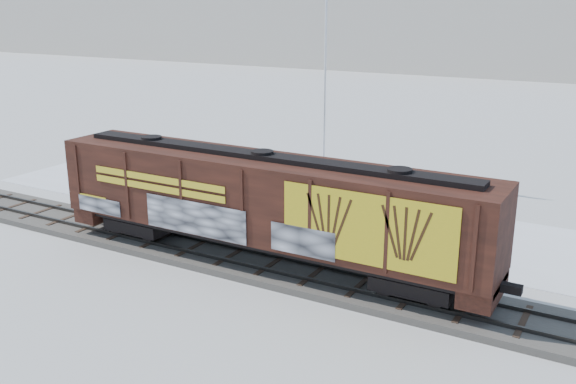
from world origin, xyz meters
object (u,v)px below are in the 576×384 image
Objects in this scene: hopper_railcar at (263,201)px; car_silver at (274,186)px; car_white at (347,218)px; flagpole at (326,105)px; car_dark at (418,231)px.

car_silver is at bearing 118.26° from hopper_railcar.
car_white is at bearing 79.49° from hopper_railcar.
hopper_railcar is 14.24m from flagpole.
car_silver is at bearing 60.99° from car_white.
car_white is 0.77× the size of car_dark.
car_white is 3.69m from car_dark.
car_dark is at bearing -42.78° from flagpole.
car_white is (5.01, -7.71, -4.07)m from flagpole.
flagpole is at bearing 62.62° from car_dark.
flagpole is 12.48m from car_dark.
flagpole is 3.14× the size of car_white.
car_silver is 1.15× the size of car_white.
flagpole reaches higher than car_dark.
hopper_railcar is 4.75× the size of car_white.
flagpole reaches higher than car_silver.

